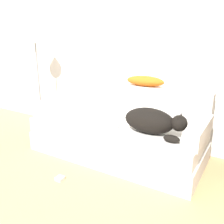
{
  "coord_description": "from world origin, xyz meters",
  "views": [
    {
      "loc": [
        1.56,
        -0.55,
        1.41
      ],
      "look_at": [
        0.21,
        1.73,
        0.57
      ],
      "focal_mm": 40.0,
      "sensor_mm": 36.0,
      "label": 1
    }
  ],
  "objects_px": {
    "couch": "(116,139)",
    "dog": "(152,121)",
    "laptop": "(107,124)",
    "throw_pillow": "(145,81)",
    "power_adapter": "(60,179)",
    "floor_lamp": "(36,47)"
  },
  "relations": [
    {
      "from": "dog",
      "to": "floor_lamp",
      "type": "bearing_deg",
      "value": 172.23
    },
    {
      "from": "couch",
      "to": "throw_pillow",
      "type": "bearing_deg",
      "value": 63.37
    },
    {
      "from": "laptop",
      "to": "throw_pillow",
      "type": "height_order",
      "value": "throw_pillow"
    },
    {
      "from": "power_adapter",
      "to": "dog",
      "type": "bearing_deg",
      "value": 44.37
    },
    {
      "from": "throw_pillow",
      "to": "power_adapter",
      "type": "distance_m",
      "value": 1.47
    },
    {
      "from": "laptop",
      "to": "throw_pillow",
      "type": "bearing_deg",
      "value": 50.88
    },
    {
      "from": "couch",
      "to": "power_adapter",
      "type": "bearing_deg",
      "value": -104.96
    },
    {
      "from": "power_adapter",
      "to": "floor_lamp",
      "type": "bearing_deg",
      "value": 141.97
    },
    {
      "from": "laptop",
      "to": "dog",
      "type": "bearing_deg",
      "value": -10.56
    },
    {
      "from": "laptop",
      "to": "power_adapter",
      "type": "xyz_separation_m",
      "value": [
        -0.15,
        -0.65,
        -0.41
      ]
    },
    {
      "from": "laptop",
      "to": "couch",
      "type": "bearing_deg",
      "value": 52.66
    },
    {
      "from": "couch",
      "to": "laptop",
      "type": "xyz_separation_m",
      "value": [
        -0.05,
        -0.12,
        0.22
      ]
    },
    {
      "from": "laptop",
      "to": "floor_lamp",
      "type": "relative_size",
      "value": 0.24
    },
    {
      "from": "couch",
      "to": "throw_pillow",
      "type": "relative_size",
      "value": 4.25
    },
    {
      "from": "floor_lamp",
      "to": "power_adapter",
      "type": "distance_m",
      "value": 1.93
    },
    {
      "from": "couch",
      "to": "dog",
      "type": "height_order",
      "value": "dog"
    },
    {
      "from": "floor_lamp",
      "to": "dog",
      "type": "bearing_deg",
      "value": -7.77
    },
    {
      "from": "couch",
      "to": "laptop",
      "type": "height_order",
      "value": "laptop"
    },
    {
      "from": "throw_pillow",
      "to": "floor_lamp",
      "type": "distance_m",
      "value": 1.63
    },
    {
      "from": "throw_pillow",
      "to": "floor_lamp",
      "type": "relative_size",
      "value": 0.32
    },
    {
      "from": "dog",
      "to": "power_adapter",
      "type": "bearing_deg",
      "value": -135.63
    },
    {
      "from": "laptop",
      "to": "throw_pillow",
      "type": "xyz_separation_m",
      "value": [
        0.24,
        0.49,
        0.43
      ]
    }
  ]
}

